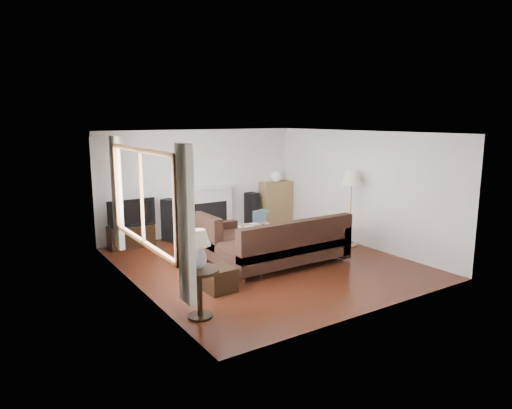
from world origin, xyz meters
TOP-DOWN VIEW (x-y plane):
  - room at (0.00, 0.00)m, footprint 5.10×5.60m
  - window at (-2.45, -0.20)m, footprint 0.12×2.74m
  - curtain_near at (-2.40, -1.72)m, footprint 0.10×0.35m
  - curtain_far at (-2.40, 1.32)m, footprint 0.10×0.35m
  - fireplace at (0.15, 2.64)m, footprint 1.40×0.26m
  - tv_stand at (-1.81, 2.50)m, footprint 0.95×0.43m
  - television at (-1.81, 2.50)m, footprint 1.03×0.13m
  - speaker_left at (-0.89, 2.52)m, footprint 0.37×0.40m
  - speaker_right at (1.33, 2.55)m, footprint 0.30×0.34m
  - bookshelf at (2.06, 2.52)m, footprint 0.83×0.39m
  - globe_lamp at (2.06, 2.52)m, footprint 0.26×0.26m
  - sectional_sofa at (0.22, -0.37)m, footprint 2.72×1.99m
  - coffee_table at (0.33, 1.15)m, footprint 1.25×0.85m
  - footstool at (-1.45, -0.82)m, footprint 0.49×0.49m
  - floor_lamp at (2.22, -0.05)m, footprint 0.44×0.44m
  - side_table at (-2.15, -1.56)m, footprint 0.57×0.57m
  - table_lamp at (-2.15, -1.56)m, footprint 0.34×0.34m

SIDE VIEW (x-z plane):
  - footstool at x=-1.45m, z-range 0.00..0.39m
  - coffee_table at x=0.33m, z-range 0.00..0.45m
  - tv_stand at x=-1.81m, z-range 0.00..0.48m
  - side_table at x=-2.15m, z-range 0.00..0.71m
  - sectional_sofa at x=0.22m, z-range 0.00..0.88m
  - speaker_right at x=1.33m, z-range 0.00..0.91m
  - speaker_left at x=-0.89m, z-range 0.00..0.96m
  - bookshelf at x=2.06m, z-range 0.00..1.14m
  - fireplace at x=0.15m, z-range 0.00..1.15m
  - television at x=-1.81m, z-range 0.48..1.07m
  - floor_lamp at x=2.22m, z-range 0.00..1.68m
  - table_lamp at x=-2.15m, z-range 0.71..1.26m
  - room at x=0.00m, z-range -0.02..2.52m
  - globe_lamp at x=2.06m, z-range 1.14..1.40m
  - curtain_near at x=-2.40m, z-range 0.35..2.45m
  - curtain_far at x=-2.40m, z-range 0.35..2.45m
  - window at x=-2.45m, z-range 0.78..2.32m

